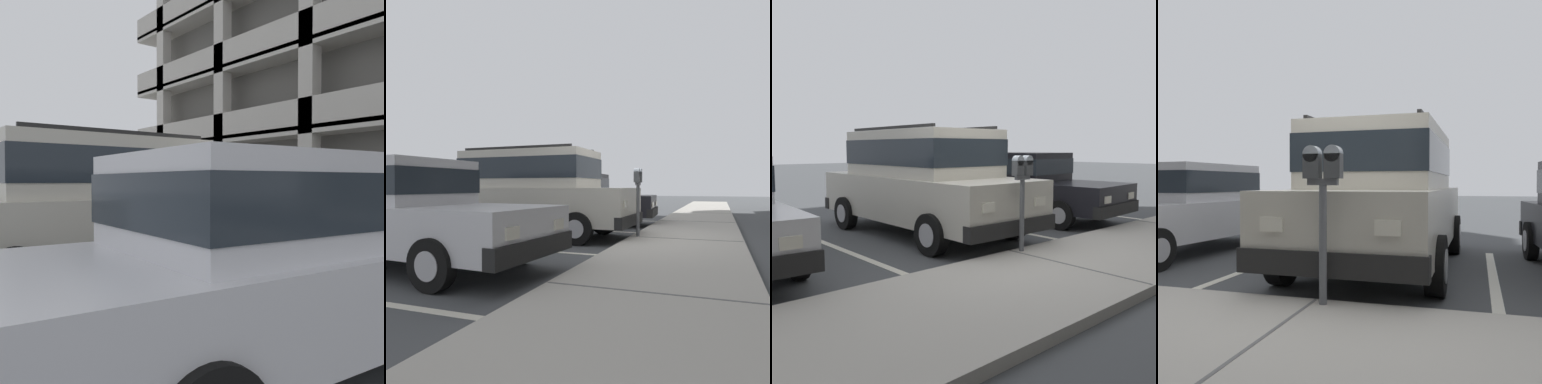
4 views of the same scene
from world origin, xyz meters
The scene contains 6 objects.
ground_plane centered at (0.00, 0.00, -0.05)m, with size 80.00×80.00×0.10m.
sidewalk centered at (0.00, 1.30, 0.06)m, with size 40.00×2.20×0.12m.
parking_stall_lines centered at (1.64, -1.40, 0.00)m, with size 13.20×4.80×0.01m.
silver_suv centered at (-0.13, -2.15, 1.09)m, with size 2.06×4.80×2.03m.
red_sedan centered at (-3.16, -2.14, 0.82)m, with size 2.05×4.59×1.54m.
parking_meter_near centered at (-0.12, 0.35, 1.18)m, with size 0.35×0.12×1.42m.
Camera 3 is at (4.68, 4.45, 1.65)m, focal length 40.00 mm.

